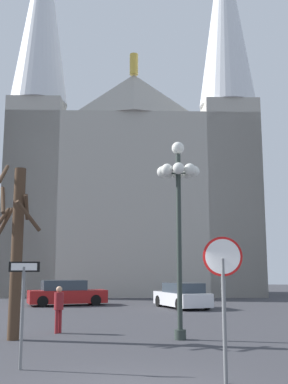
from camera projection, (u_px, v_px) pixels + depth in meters
name	position (u px, v px, depth m)	size (l,w,h in m)	color
cathedral	(133.00, 173.00, 40.65)	(21.30, 12.06, 33.63)	#ADA89E
stop_sign	(223.00, 279.00, 9.05)	(0.77, 0.19, 2.77)	slate
one_way_arrow_sign	(23.00, 300.00, 10.21)	(0.69, 0.07, 2.30)	slate
street_lamp	(178.00, 194.00, 14.99)	(1.39, 1.39, 6.26)	#2D3833
bare_tree	(16.00, 245.00, 14.65)	(1.45, 1.25, 5.58)	#473323
parked_car_near_red	(66.00, 294.00, 27.87)	(4.89, 3.38, 1.49)	maroon
parked_car_far_white	(182.00, 296.00, 25.87)	(3.29, 4.55, 1.39)	silver
pedestrian_walking	(59.00, 305.00, 15.84)	(0.32, 0.32, 1.56)	maroon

